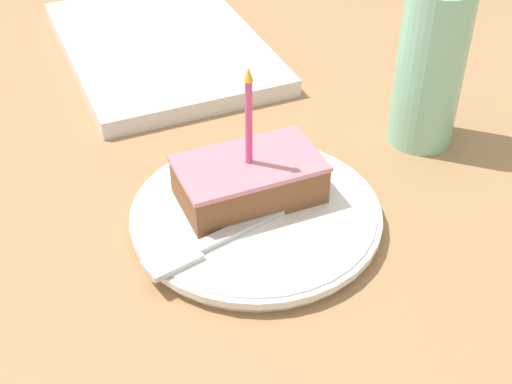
% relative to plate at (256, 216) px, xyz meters
% --- Properties ---
extents(ground_plane, '(2.40, 2.40, 0.04)m').
position_rel_plate_xyz_m(ground_plane, '(-0.03, 0.02, -0.03)').
color(ground_plane, '#9E754C').
rests_on(ground_plane, ground).
extents(plate, '(0.22, 0.22, 0.02)m').
position_rel_plate_xyz_m(plate, '(0.00, 0.00, 0.00)').
color(plate, white).
rests_on(plate, ground_plane).
extents(cake_slice, '(0.07, 0.12, 0.13)m').
position_rel_plate_xyz_m(cake_slice, '(-0.02, 0.00, 0.03)').
color(cake_slice, brown).
rests_on(cake_slice, plate).
extents(fork, '(0.05, 0.17, 0.00)m').
position_rel_plate_xyz_m(fork, '(0.02, -0.04, 0.01)').
color(fork, silver).
rests_on(fork, plate).
extents(bottle, '(0.07, 0.07, 0.22)m').
position_rel_plate_xyz_m(bottle, '(-0.06, 0.21, 0.08)').
color(bottle, '#8CD1B2').
rests_on(bottle, ground_plane).
extents(marble_board, '(0.32, 0.22, 0.02)m').
position_rel_plate_xyz_m(marble_board, '(-0.34, 0.02, 0.00)').
color(marble_board, silver).
rests_on(marble_board, ground_plane).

